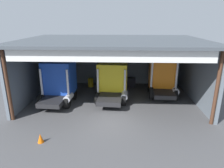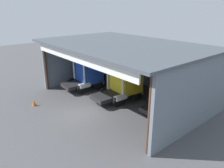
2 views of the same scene
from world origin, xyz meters
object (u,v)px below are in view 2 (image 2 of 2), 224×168
Objects in this scene: oil_drum at (129,81)px; tool_cart at (161,91)px; truck_blue_center_right_bay at (87,72)px; truck_orange_yard_outside at (172,92)px; truck_yellow_right_bay at (123,82)px; traffic_cone at (34,103)px.

oil_drum is 4.40m from tool_cart.
truck_blue_center_right_bay is 9.53m from truck_orange_yard_outside.
truck_orange_yard_outside reaches higher than tool_cart.
truck_yellow_right_bay reaches higher than traffic_cone.
traffic_cone is (-5.85, -10.67, -0.22)m from tool_cart.
truck_orange_yard_outside reaches higher than traffic_cone.
truck_yellow_right_bay is (4.61, 0.99, -0.16)m from truck_blue_center_right_bay.
truck_blue_center_right_bay reaches higher than truck_yellow_right_bay.
tool_cart reaches higher than traffic_cone.
truck_orange_yard_outside is 8.17× the size of traffic_cone.
truck_orange_yard_outside reaches higher than truck_blue_center_right_bay.
traffic_cone is (-3.98, -7.25, -1.45)m from truck_yellow_right_bay.
truck_blue_center_right_bay is 0.94× the size of truck_orange_yard_outside.
truck_blue_center_right_bay reaches higher than traffic_cone.
truck_orange_yard_outside is at bearing 44.19° from traffic_cone.
truck_blue_center_right_bay is 4.28× the size of tool_cart.
truck_orange_yard_outside reaches higher than truck_yellow_right_bay.
oil_drum is 10.63m from traffic_cone.
truck_yellow_right_bay is at bearing 15.27° from truck_blue_center_right_bay.
truck_yellow_right_bay is 4.82m from truck_orange_yard_outside.
oil_drum is (2.08, 4.27, -1.42)m from truck_blue_center_right_bay.
oil_drum is at bearing -178.16° from tool_cart.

